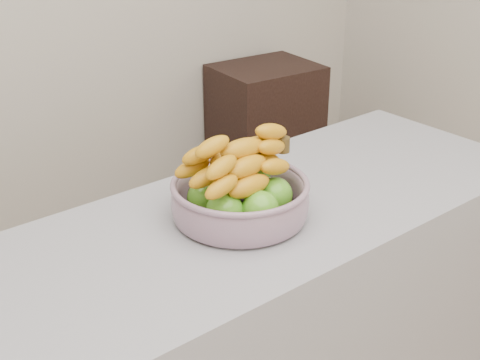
% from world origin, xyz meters
% --- Properties ---
extents(cabinet, '(0.50, 0.41, 0.83)m').
position_xyz_m(cabinet, '(1.23, 1.78, 0.42)').
color(cabinet, black).
rests_on(cabinet, ground).
extents(fruit_bowl, '(0.33, 0.33, 0.20)m').
position_xyz_m(fruit_bowl, '(0.13, 0.63, 0.96)').
color(fruit_bowl, '#9DA8BC').
rests_on(fruit_bowl, counter).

